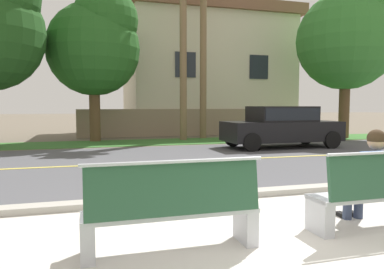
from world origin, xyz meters
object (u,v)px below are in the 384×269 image
(car_black_near, at_px, (281,125))
(shade_tree_left, at_px, (96,42))
(shade_tree_centre, at_px, (350,33))
(bench_right, at_px, (383,194))
(seated_person_blue, at_px, (369,174))
(bench_left, at_px, (173,211))

(car_black_near, height_order, shade_tree_left, shade_tree_left)
(shade_tree_centre, bearing_deg, car_black_near, -151.90)
(bench_right, height_order, shade_tree_centre, shade_tree_centre)
(seated_person_blue, bearing_deg, bench_right, -71.83)
(bench_right, bearing_deg, seated_person_blue, 108.17)
(bench_left, relative_size, bench_right, 1.00)
(car_black_near, bearing_deg, bench_left, -125.86)
(shade_tree_left, bearing_deg, bench_left, -88.61)
(bench_right, bearing_deg, shade_tree_left, 103.02)
(bench_left, distance_m, bench_right, 2.67)
(bench_left, xyz_separation_m, shade_tree_left, (-0.31, 12.92, 3.83))
(seated_person_blue, bearing_deg, bench_left, -176.27)
(seated_person_blue, xyz_separation_m, shade_tree_left, (-2.93, 12.75, 3.61))
(bench_right, distance_m, shade_tree_centre, 15.00)
(car_black_near, distance_m, shade_tree_left, 8.55)
(bench_left, bearing_deg, shade_tree_centre, 44.86)
(bench_left, relative_size, shade_tree_left, 0.28)
(shade_tree_left, distance_m, shade_tree_centre, 11.82)
(shade_tree_left, bearing_deg, car_black_near, -33.94)
(bench_left, bearing_deg, shade_tree_left, 91.39)
(bench_left, distance_m, car_black_near, 10.55)
(bench_right, height_order, car_black_near, car_black_near)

